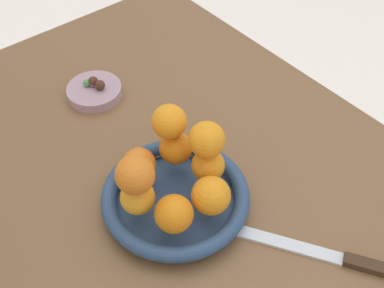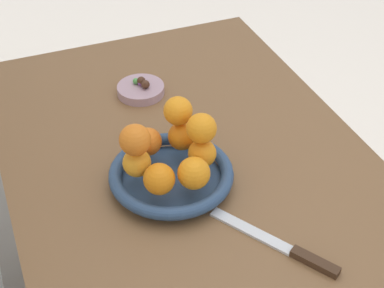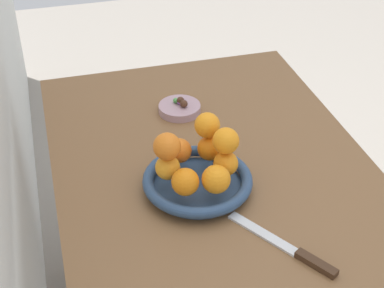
{
  "view_description": "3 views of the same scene",
  "coord_description": "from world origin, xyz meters",
  "px_view_note": "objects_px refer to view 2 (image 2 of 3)",
  "views": [
    {
      "loc": [
        -0.46,
        0.35,
        1.42
      ],
      "look_at": [
        -0.07,
        0.03,
        0.87
      ],
      "focal_mm": 45.0,
      "sensor_mm": 36.0,
      "label": 1
    },
    {
      "loc": [
        -0.89,
        0.35,
        1.55
      ],
      "look_at": [
        -0.09,
        0.03,
        0.86
      ],
      "focal_mm": 55.0,
      "sensor_mm": 36.0,
      "label": 2
    },
    {
      "loc": [
        -1.06,
        0.35,
        1.6
      ],
      "look_at": [
        -0.03,
        0.07,
        0.85
      ],
      "focal_mm": 55.0,
      "sensor_mm": 36.0,
      "label": 3
    }
  ],
  "objects_px": {
    "orange_2": "(202,153)",
    "orange_8": "(178,111)",
    "dining_table": "(189,187)",
    "candy_ball_0": "(140,83)",
    "orange_5": "(137,163)",
    "orange_1": "(194,173)",
    "orange_7": "(135,140)",
    "orange_0": "(159,179)",
    "orange_3": "(182,136)",
    "candy_ball_5": "(141,81)",
    "orange_6": "(203,128)",
    "knife": "(284,247)",
    "candy_ball_4": "(145,84)",
    "fruit_bowl": "(171,176)",
    "candy_ball_3": "(140,82)",
    "candy_ball_1": "(136,81)",
    "orange_4": "(147,141)",
    "candy_dish": "(141,90)",
    "candy_ball_2": "(146,85)"
  },
  "relations": [
    {
      "from": "orange_0",
      "to": "orange_3",
      "type": "bearing_deg",
      "value": -39.08
    },
    {
      "from": "orange_8",
      "to": "orange_7",
      "type": "bearing_deg",
      "value": 117.28
    },
    {
      "from": "orange_1",
      "to": "dining_table",
      "type": "bearing_deg",
      "value": -17.06
    },
    {
      "from": "orange_2",
      "to": "orange_8",
      "type": "relative_size",
      "value": 0.96
    },
    {
      "from": "orange_5",
      "to": "orange_6",
      "type": "xyz_separation_m",
      "value": [
        -0.02,
        -0.13,
        0.06
      ]
    },
    {
      "from": "orange_4",
      "to": "knife",
      "type": "bearing_deg",
      "value": -153.24
    },
    {
      "from": "dining_table",
      "to": "candy_ball_0",
      "type": "bearing_deg",
      "value": 3.77
    },
    {
      "from": "orange_4",
      "to": "orange_0",
      "type": "bearing_deg",
      "value": 172.3
    },
    {
      "from": "orange_2",
      "to": "candy_ball_3",
      "type": "bearing_deg",
      "value": 2.99
    },
    {
      "from": "candy_dish",
      "to": "orange_1",
      "type": "height_order",
      "value": "orange_1"
    },
    {
      "from": "orange_3",
      "to": "candy_ball_1",
      "type": "relative_size",
      "value": 3.72
    },
    {
      "from": "orange_5",
      "to": "candy_ball_2",
      "type": "height_order",
      "value": "orange_5"
    },
    {
      "from": "orange_7",
      "to": "candy_ball_2",
      "type": "relative_size",
      "value": 4.2
    },
    {
      "from": "orange_3",
      "to": "candy_ball_1",
      "type": "xyz_separation_m",
      "value": [
        0.29,
        0.01,
        -0.04
      ]
    },
    {
      "from": "dining_table",
      "to": "orange_1",
      "type": "xyz_separation_m",
      "value": [
        -0.13,
        0.04,
        0.16
      ]
    },
    {
      "from": "fruit_bowl",
      "to": "candy_dish",
      "type": "xyz_separation_m",
      "value": [
        0.33,
        -0.04,
        -0.01
      ]
    },
    {
      "from": "orange_8",
      "to": "candy_ball_5",
      "type": "distance_m",
      "value": 0.29
    },
    {
      "from": "candy_dish",
      "to": "knife",
      "type": "height_order",
      "value": "candy_dish"
    },
    {
      "from": "candy_ball_1",
      "to": "candy_ball_3",
      "type": "relative_size",
      "value": 1.08
    },
    {
      "from": "candy_dish",
      "to": "candy_ball_3",
      "type": "bearing_deg",
      "value": -10.76
    },
    {
      "from": "candy_ball_0",
      "to": "candy_ball_5",
      "type": "distance_m",
      "value": 0.0
    },
    {
      "from": "candy_dish",
      "to": "orange_4",
      "type": "distance_m",
      "value": 0.28
    },
    {
      "from": "candy_ball_5",
      "to": "knife",
      "type": "height_order",
      "value": "candy_ball_5"
    },
    {
      "from": "orange_6",
      "to": "orange_7",
      "type": "distance_m",
      "value": 0.13
    },
    {
      "from": "candy_ball_4",
      "to": "fruit_bowl",
      "type": "bearing_deg",
      "value": 170.82
    },
    {
      "from": "candy_dish",
      "to": "candy_ball_0",
      "type": "relative_size",
      "value": 7.98
    },
    {
      "from": "orange_0",
      "to": "orange_6",
      "type": "bearing_deg",
      "value": -66.52
    },
    {
      "from": "orange_4",
      "to": "candy_ball_3",
      "type": "height_order",
      "value": "orange_4"
    },
    {
      "from": "orange_6",
      "to": "knife",
      "type": "height_order",
      "value": "orange_6"
    },
    {
      "from": "orange_0",
      "to": "orange_1",
      "type": "height_order",
      "value": "orange_1"
    },
    {
      "from": "orange_2",
      "to": "candy_ball_4",
      "type": "relative_size",
      "value": 2.69
    },
    {
      "from": "orange_7",
      "to": "orange_2",
      "type": "bearing_deg",
      "value": -98.0
    },
    {
      "from": "dining_table",
      "to": "candy_ball_2",
      "type": "distance_m",
      "value": 0.28
    },
    {
      "from": "dining_table",
      "to": "candy_ball_0",
      "type": "distance_m",
      "value": 0.3
    },
    {
      "from": "orange_8",
      "to": "knife",
      "type": "distance_m",
      "value": 0.34
    },
    {
      "from": "orange_0",
      "to": "candy_ball_5",
      "type": "distance_m",
      "value": 0.4
    },
    {
      "from": "orange_1",
      "to": "candy_ball_3",
      "type": "distance_m",
      "value": 0.4
    },
    {
      "from": "orange_0",
      "to": "candy_ball_5",
      "type": "height_order",
      "value": "orange_0"
    },
    {
      "from": "orange_1",
      "to": "orange_4",
      "type": "distance_m",
      "value": 0.14
    },
    {
      "from": "fruit_bowl",
      "to": "knife",
      "type": "relative_size",
      "value": 1.08
    },
    {
      "from": "orange_2",
      "to": "orange_3",
      "type": "xyz_separation_m",
      "value": [
        0.06,
        0.02,
        0.0
      ]
    },
    {
      "from": "orange_0",
      "to": "orange_1",
      "type": "bearing_deg",
      "value": -98.8
    },
    {
      "from": "orange_7",
      "to": "candy_dish",
      "type": "bearing_deg",
      "value": -18.63
    },
    {
      "from": "orange_4",
      "to": "orange_7",
      "type": "distance_m",
      "value": 0.09
    },
    {
      "from": "orange_3",
      "to": "orange_5",
      "type": "distance_m",
      "value": 0.12
    },
    {
      "from": "orange_0",
      "to": "candy_ball_1",
      "type": "height_order",
      "value": "orange_0"
    },
    {
      "from": "orange_5",
      "to": "orange_8",
      "type": "xyz_separation_m",
      "value": [
        0.05,
        -0.11,
        0.06
      ]
    },
    {
      "from": "orange_6",
      "to": "candy_ball_5",
      "type": "relative_size",
      "value": 2.86
    },
    {
      "from": "orange_7",
      "to": "candy_ball_3",
      "type": "relative_size",
      "value": 4.22
    },
    {
      "from": "candy_dish",
      "to": "orange_8",
      "type": "bearing_deg",
      "value": 179.48
    }
  ]
}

